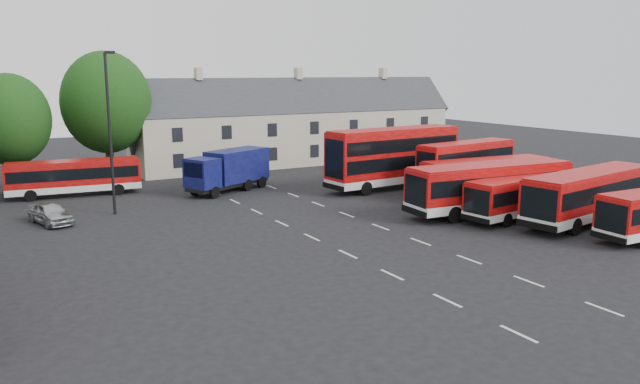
{
  "coord_description": "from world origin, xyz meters",
  "views": [
    {
      "loc": [
        -17.46,
        -29.34,
        9.73
      ],
      "look_at": [
        1.85,
        4.23,
        2.2
      ],
      "focal_mm": 35.0,
      "sensor_mm": 36.0,
      "label": 1
    }
  ],
  "objects": [
    {
      "name": "bus_north",
      "position": [
        -10.13,
        22.36,
        1.69
      ],
      "size": [
        10.17,
        3.4,
        2.82
      ],
      "rotation": [
        0.0,
        0.0,
        -0.11
      ],
      "color": "silver",
      "rests_on": "ground"
    },
    {
      "name": "lane_markings",
      "position": [
        2.5,
        2.0,
        0.01
      ],
      "size": [
        5.15,
        33.8,
        0.01
      ],
      "color": "beige",
      "rests_on": "ground"
    },
    {
      "name": "box_truck",
      "position": [
        1.19,
        18.04,
        1.89
      ],
      "size": [
        7.97,
        5.4,
        3.36
      ],
      "rotation": [
        0.0,
        0.0,
        0.43
      ],
      "color": "black",
      "rests_on": "ground"
    },
    {
      "name": "lamppost",
      "position": [
        -8.78,
        14.18,
        5.89
      ],
      "size": [
        0.77,
        0.44,
        11.04
      ],
      "rotation": [
        0.0,
        0.0,
        -0.27
      ],
      "color": "black",
      "rests_on": "ground"
    },
    {
      "name": "bus_row_e",
      "position": [
        17.48,
        5.57,
        1.83
      ],
      "size": [
        10.94,
        3.46,
        3.04
      ],
      "rotation": [
        0.0,
        0.0,
        -0.09
      ],
      "color": "silver",
      "rests_on": "ground"
    },
    {
      "name": "bus_dd_north",
      "position": [
        13.77,
        12.59,
        2.87
      ],
      "size": [
        12.48,
        3.78,
        5.04
      ],
      "rotation": [
        0.0,
        0.0,
        0.08
      ],
      "color": "silver",
      "rests_on": "ground"
    },
    {
      "name": "ground",
      "position": [
        0.0,
        0.0,
        0.0
      ],
      "size": [
        140.0,
        140.0,
        0.0
      ],
      "primitive_type": "plane",
      "color": "black",
      "rests_on": "ground"
    },
    {
      "name": "bus_dd_south",
      "position": [
        18.49,
        8.89,
        2.27
      ],
      "size": [
        9.94,
        3.46,
        3.99
      ],
      "rotation": [
        0.0,
        0.0,
        0.13
      ],
      "color": "silver",
      "rests_on": "ground"
    },
    {
      "name": "bus_row_d",
      "position": [
        13.8,
        1.44,
        2.09
      ],
      "size": [
        12.48,
        3.82,
        3.48
      ],
      "rotation": [
        0.0,
        0.0,
        -0.08
      ],
      "color": "silver",
      "rests_on": "ground"
    },
    {
      "name": "bus_row_b",
      "position": [
        17.53,
        -3.68,
        2.04
      ],
      "size": [
        12.26,
        4.59,
        3.39
      ],
      "rotation": [
        0.0,
        0.0,
        0.16
      ],
      "color": "silver",
      "rests_on": "ground"
    },
    {
      "name": "silver_car",
      "position": [
        -13.01,
        13.38,
        0.71
      ],
      "size": [
        2.7,
        4.45,
        1.42
      ],
      "primitive_type": "imported",
      "rotation": [
        0.0,
        0.0,
        0.27
      ],
      "color": "#AFB2B7",
      "rests_on": "ground"
    },
    {
      "name": "bus_row_c",
      "position": [
        14.95,
        -0.54,
        1.69
      ],
      "size": [
        10.18,
        3.54,
        2.82
      ],
      "rotation": [
        0.0,
        0.0,
        0.13
      ],
      "color": "silver",
      "rests_on": "ground"
    },
    {
      "name": "terrace_houses",
      "position": [
        14.0,
        30.0,
        3.86
      ],
      "size": [
        35.7,
        7.13,
        10.06
      ],
      "color": "beige",
      "rests_on": "ground"
    }
  ]
}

